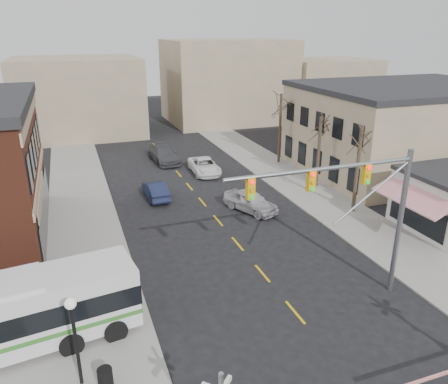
# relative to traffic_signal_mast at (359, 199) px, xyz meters

# --- Properties ---
(ground) EXTENTS (160.00, 160.00, 0.00)m
(ground) POSITION_rel_traffic_signal_mast_xyz_m (-3.19, -2.10, -5.73)
(ground) COLOR black
(ground) RESTS_ON ground
(sidewalk_west) EXTENTS (5.00, 60.00, 0.12)m
(sidewalk_west) POSITION_rel_traffic_signal_mast_xyz_m (-12.69, 17.90, -5.67)
(sidewalk_west) COLOR gray
(sidewalk_west) RESTS_ON ground
(sidewalk_east) EXTENTS (5.00, 60.00, 0.12)m
(sidewalk_east) POSITION_rel_traffic_signal_mast_xyz_m (6.31, 17.90, -5.67)
(sidewalk_east) COLOR gray
(sidewalk_east) RESTS_ON ground
(tan_building) EXTENTS (20.30, 15.30, 8.50)m
(tan_building) POSITION_rel_traffic_signal_mast_xyz_m (18.81, 17.90, -1.48)
(tan_building) COLOR gray
(tan_building) RESTS_ON ground
(tree_east_a) EXTENTS (0.28, 0.28, 6.75)m
(tree_east_a) POSITION_rel_traffic_signal_mast_xyz_m (7.31, 9.90, -2.24)
(tree_east_a) COLOR #382B21
(tree_east_a) RESTS_ON sidewalk_east
(tree_east_b) EXTENTS (0.28, 0.28, 6.30)m
(tree_east_b) POSITION_rel_traffic_signal_mast_xyz_m (7.61, 15.90, -2.46)
(tree_east_b) COLOR #382B21
(tree_east_b) RESTS_ON sidewalk_east
(tree_east_c) EXTENTS (0.28, 0.28, 7.20)m
(tree_east_c) POSITION_rel_traffic_signal_mast_xyz_m (7.81, 23.90, -2.01)
(tree_east_c) COLOR #382B21
(tree_east_c) RESTS_ON sidewalk_east
(traffic_signal_mast) EXTENTS (9.90, 0.30, 8.00)m
(traffic_signal_mast) POSITION_rel_traffic_signal_mast_xyz_m (0.00, 0.00, 0.00)
(traffic_signal_mast) COLOR gray
(traffic_signal_mast) RESTS_ON ground
(street_lamp) EXTENTS (0.44, 0.44, 3.99)m
(street_lamp) POSITION_rel_traffic_signal_mast_xyz_m (-13.61, -1.46, -2.74)
(street_lamp) COLOR black
(street_lamp) RESTS_ON sidewalk_west
(trash_bin) EXTENTS (0.60, 0.60, 0.87)m
(trash_bin) POSITION_rel_traffic_signal_mast_xyz_m (-12.70, -2.01, -5.18)
(trash_bin) COLOR black
(trash_bin) RESTS_ON sidewalk_west
(car_a) EXTENTS (3.69, 5.10, 1.61)m
(car_a) POSITION_rel_traffic_signal_mast_xyz_m (-0.16, 12.85, -4.93)
(car_a) COLOR #A7A7AB
(car_a) RESTS_ON ground
(car_b) EXTENTS (1.67, 4.48, 1.46)m
(car_b) POSITION_rel_traffic_signal_mast_xyz_m (-6.62, 18.05, -5.00)
(car_b) COLOR #171D3A
(car_b) RESTS_ON ground
(car_c) EXTENTS (2.69, 5.41, 1.47)m
(car_c) POSITION_rel_traffic_signal_mast_xyz_m (-0.70, 23.25, -5.00)
(car_c) COLOR white
(car_c) RESTS_ON ground
(car_d) EXTENTS (2.78, 5.98, 1.69)m
(car_d) POSITION_rel_traffic_signal_mast_xyz_m (-3.60, 28.45, -4.89)
(car_d) COLOR #3D3E42
(car_d) RESTS_ON ground
(pedestrian_near) EXTENTS (0.61, 0.71, 1.65)m
(pedestrian_near) POSITION_rel_traffic_signal_mast_xyz_m (-12.39, 3.08, -4.79)
(pedestrian_near) COLOR #5C4F49
(pedestrian_near) RESTS_ON sidewalk_west
(pedestrian_far) EXTENTS (0.96, 1.05, 1.74)m
(pedestrian_far) POSITION_rel_traffic_signal_mast_xyz_m (-13.20, 4.87, -4.75)
(pedestrian_far) COLOR #312E51
(pedestrian_far) RESTS_ON sidewalk_west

